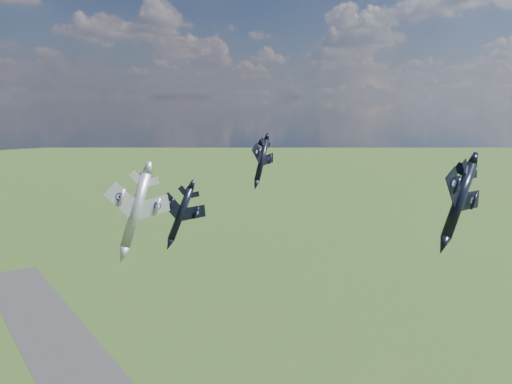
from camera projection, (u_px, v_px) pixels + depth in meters
jet_lead_navy at (181, 214)px, 84.94m from camera, size 11.50×14.20×6.06m
jet_right_navy at (459, 201)px, 72.13m from camera, size 12.53×16.65×8.55m
jet_high_navy at (262, 160)px, 120.26m from camera, size 14.75×17.01×6.75m
jet_left_silver at (136, 210)px, 74.33m from camera, size 11.76×15.76×6.89m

